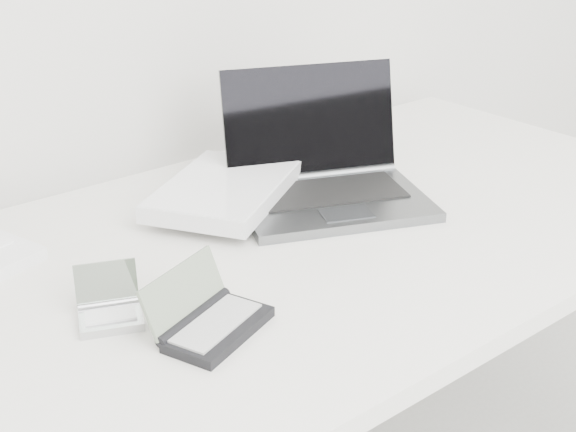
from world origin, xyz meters
TOP-DOWN VIEW (x-y plane):
  - desk at (0.00, 1.55)m, footprint 1.60×0.80m
  - laptop_large at (0.08, 1.67)m, footprint 0.53×0.44m
  - pda_silver at (-0.34, 1.51)m, footprint 0.11×0.11m
  - palmtop_charcoal at (-0.25, 1.40)m, footprint 0.18×0.15m

SIDE VIEW (x-z plane):
  - desk at x=0.00m, z-range 0.32..1.05m
  - pda_silver at x=-0.34m, z-range 0.71..0.78m
  - palmtop_charcoal at x=-0.25m, z-range 0.71..0.79m
  - laptop_large at x=0.08m, z-range 0.66..0.87m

